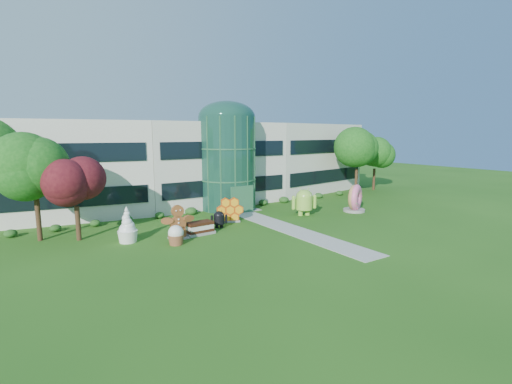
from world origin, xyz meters
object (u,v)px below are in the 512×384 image
android_black (219,218)px  gingerbread (178,222)px  donut (355,198)px  android_green (304,200)px

android_black → gingerbread: bearing=-147.6°
donut → android_black: bearing=146.3°
android_black → gingerbread: gingerbread is taller
android_green → gingerbread: android_green is taller
android_black → donut: size_ratio=0.60×
android_green → donut: 5.78m
android_black → donut: (14.97, -1.71, 0.58)m
gingerbread → android_black: bearing=18.7°
android_green → android_black: 9.41m
android_black → gingerbread: (-4.19, -1.21, 0.48)m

